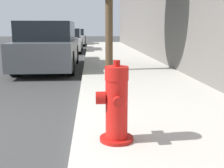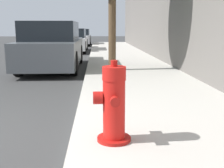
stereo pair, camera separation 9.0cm
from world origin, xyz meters
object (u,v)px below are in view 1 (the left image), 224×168
object	(u,v)px
parked_car_mid	(66,40)
parked_car_near	(49,47)
parked_car_far	(73,37)
fire_hydrant	(116,105)

from	to	relation	value
parked_car_mid	parked_car_near	bearing A→B (deg)	-90.07
parked_car_near	parked_car_far	xyz separation A→B (m)	(0.03, 12.16, -0.12)
parked_car_near	fire_hydrant	bearing A→B (deg)	-76.01
parked_car_near	parked_car_mid	size ratio (longest dim) A/B	1.04
fire_hydrant	parked_car_mid	bearing A→B (deg)	96.91
parked_car_far	fire_hydrant	bearing A→B (deg)	-85.22
parked_car_mid	fire_hydrant	bearing A→B (deg)	-83.09
parked_car_near	parked_car_mid	xyz separation A→B (m)	(0.01, 6.61, -0.11)
parked_car_mid	parked_car_far	distance (m)	5.55
fire_hydrant	parked_car_far	world-z (taller)	parked_car_far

